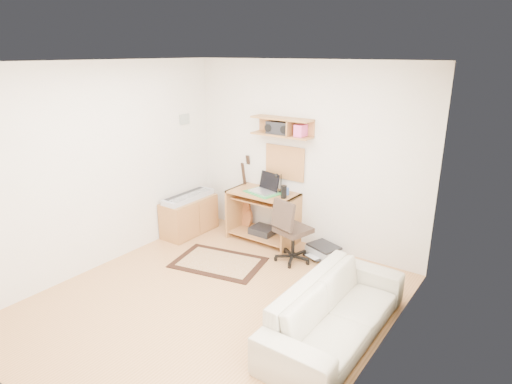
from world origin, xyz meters
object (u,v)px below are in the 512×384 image
Objects in this scene: task_chair at (293,230)px; printer at (324,251)px; cabinet at (189,216)px; sofa at (337,302)px; desk at (263,216)px.

task_chair is 0.58m from printer.
sofa is at bearing -19.26° from cabinet.
sofa reaches higher than cabinet.
printer is at bearing 30.48° from sofa.
printer is (1.00, 0.02, -0.29)m from desk.
sofa is (1.88, -1.47, -0.00)m from desk.
desk is 0.78m from task_chair.
task_chair is at bearing -110.49° from printer.
cabinet reaches higher than printer.
desk reaches higher than cabinet.
printer is 0.22× the size of sofa.
sofa is (0.88, -1.50, 0.29)m from printer.
desk is at bearing 170.44° from task_chair.
task_chair is 1.80m from cabinet.
printer is at bearing 65.23° from task_chair.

